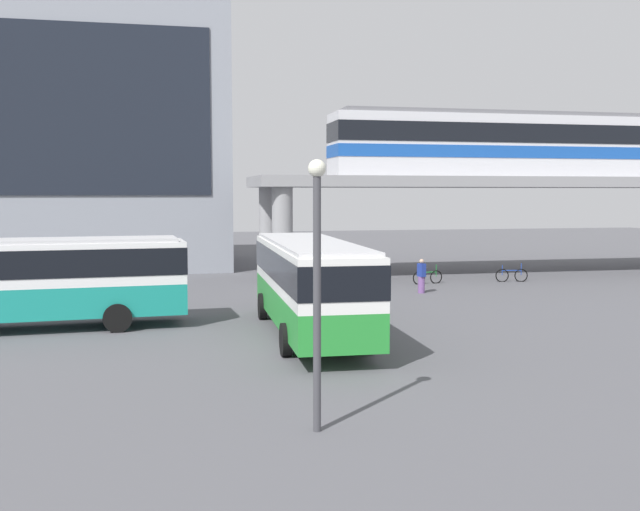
{
  "coord_description": "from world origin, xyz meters",
  "views": [
    {
      "loc": [
        -4.19,
        -21.68,
        4.84
      ],
      "look_at": [
        2.35,
        8.66,
        2.2
      ],
      "focal_mm": 41.49,
      "sensor_mm": 36.0,
      "label": 1
    }
  ],
  "objects_px": {
    "bus_secondary": "(25,274)",
    "pedestrian_by_bike_rack": "(421,277)",
    "train": "(537,145)",
    "bicycle_green": "(428,277)",
    "station_building": "(21,132)",
    "bus_main": "(310,277)",
    "bicycle_blue": "(512,275)"
  },
  "relations": [
    {
      "from": "bus_main",
      "to": "bicycle_green",
      "type": "height_order",
      "value": "bus_main"
    },
    {
      "from": "station_building",
      "to": "pedestrian_by_bike_rack",
      "type": "bearing_deg",
      "value": -39.4
    },
    {
      "from": "train",
      "to": "pedestrian_by_bike_rack",
      "type": "bearing_deg",
      "value": -143.21
    },
    {
      "from": "bicycle_blue",
      "to": "bus_secondary",
      "type": "bearing_deg",
      "value": -157.73
    },
    {
      "from": "bicycle_blue",
      "to": "station_building",
      "type": "bearing_deg",
      "value": 152.97
    },
    {
      "from": "train",
      "to": "bus_main",
      "type": "xyz_separation_m",
      "value": [
        -17.28,
        -16.68,
        -5.74
      ]
    },
    {
      "from": "bus_main",
      "to": "bicycle_green",
      "type": "relative_size",
      "value": 6.27
    },
    {
      "from": "bus_secondary",
      "to": "bicycle_green",
      "type": "bearing_deg",
      "value": 27.52
    },
    {
      "from": "station_building",
      "to": "bicycle_green",
      "type": "bearing_deg",
      "value": -31.57
    },
    {
      "from": "station_building",
      "to": "pedestrian_by_bike_rack",
      "type": "relative_size",
      "value": 15.67
    },
    {
      "from": "station_building",
      "to": "bicycle_blue",
      "type": "bearing_deg",
      "value": -27.03
    },
    {
      "from": "bus_secondary",
      "to": "bicycle_green",
      "type": "distance_m",
      "value": 20.97
    },
    {
      "from": "bus_secondary",
      "to": "pedestrian_by_bike_rack",
      "type": "xyz_separation_m",
      "value": [
        16.96,
        6.29,
        -1.21
      ]
    },
    {
      "from": "train",
      "to": "bus_main",
      "type": "relative_size",
      "value": 2.27
    },
    {
      "from": "train",
      "to": "bus_secondary",
      "type": "relative_size",
      "value": 2.26
    },
    {
      "from": "station_building",
      "to": "bus_main",
      "type": "xyz_separation_m",
      "value": [
        13.59,
        -26.5,
        -6.72
      ]
    },
    {
      "from": "station_building",
      "to": "bicycle_blue",
      "type": "distance_m",
      "value": 31.82
    },
    {
      "from": "train",
      "to": "pedestrian_by_bike_rack",
      "type": "xyz_separation_m",
      "value": [
        -9.91,
        -7.41,
        -6.95
      ]
    },
    {
      "from": "bicycle_green",
      "to": "train",
      "type": "bearing_deg",
      "value": 25.86
    },
    {
      "from": "train",
      "to": "bicycle_green",
      "type": "distance_m",
      "value": 11.83
    },
    {
      "from": "bus_secondary",
      "to": "bus_main",
      "type": "bearing_deg",
      "value": -17.3
    },
    {
      "from": "station_building",
      "to": "bicycle_green",
      "type": "distance_m",
      "value": 27.75
    },
    {
      "from": "train",
      "to": "station_building",
      "type": "bearing_deg",
      "value": 162.37
    },
    {
      "from": "bicycle_blue",
      "to": "pedestrian_by_bike_rack",
      "type": "xyz_separation_m",
      "value": [
        -6.38,
        -3.27,
        0.42
      ]
    },
    {
      "from": "bus_main",
      "to": "bus_secondary",
      "type": "relative_size",
      "value": 0.99
    },
    {
      "from": "bus_secondary",
      "to": "bicycle_blue",
      "type": "distance_m",
      "value": 25.27
    },
    {
      "from": "station_building",
      "to": "bus_secondary",
      "type": "xyz_separation_m",
      "value": [
        4.01,
        -23.51,
        -6.72
      ]
    },
    {
      "from": "bus_main",
      "to": "bus_secondary",
      "type": "bearing_deg",
      "value": 162.7
    },
    {
      "from": "station_building",
      "to": "bus_main",
      "type": "relative_size",
      "value": 2.33
    },
    {
      "from": "station_building",
      "to": "bicycle_green",
      "type": "height_order",
      "value": "station_building"
    },
    {
      "from": "bus_main",
      "to": "bicycle_blue",
      "type": "distance_m",
      "value": 18.69
    },
    {
      "from": "train",
      "to": "bicycle_blue",
      "type": "distance_m",
      "value": 9.16
    }
  ]
}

